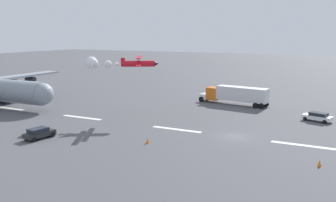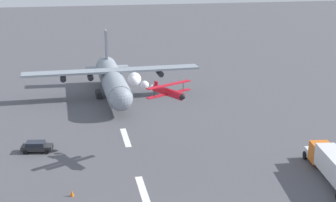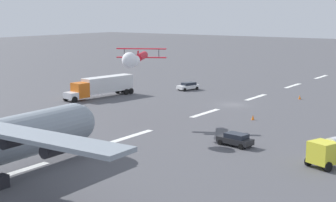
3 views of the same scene
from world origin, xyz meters
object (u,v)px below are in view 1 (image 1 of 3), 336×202
(followme_car_yellow, at_px, (317,117))
(stunt_biplane_red, at_px, (111,63))
(traffic_cone_near, at_px, (320,163))
(traffic_cone_far, at_px, (148,141))
(semi_truck_orange, at_px, (235,94))
(airport_staff_sedan, at_px, (39,133))

(followme_car_yellow, bearing_deg, stunt_biplane_red, 20.84)
(traffic_cone_near, bearing_deg, followme_car_yellow, -84.58)
(traffic_cone_near, relative_size, traffic_cone_far, 1.00)
(stunt_biplane_red, height_order, followme_car_yellow, stunt_biplane_red)
(followme_car_yellow, bearing_deg, traffic_cone_near, 95.42)
(stunt_biplane_red, height_order, semi_truck_orange, stunt_biplane_red)
(stunt_biplane_red, xyz_separation_m, traffic_cone_near, (-34.38, 10.16, -8.99))
(traffic_cone_near, bearing_deg, stunt_biplane_red, -16.47)
(traffic_cone_far, bearing_deg, traffic_cone_near, -177.55)
(followme_car_yellow, xyz_separation_m, airport_staff_sedan, (33.44, 28.05, -0.00))
(semi_truck_orange, distance_m, airport_staff_sedan, 40.17)
(traffic_cone_far, bearing_deg, airport_staff_sedan, 17.98)
(semi_truck_orange, bearing_deg, airport_staff_sedan, 64.87)
(semi_truck_orange, distance_m, traffic_cone_near, 35.93)
(stunt_biplane_red, relative_size, followme_car_yellow, 2.32)
(stunt_biplane_red, bearing_deg, traffic_cone_far, 140.29)
(traffic_cone_near, bearing_deg, semi_truck_orange, -58.93)
(semi_truck_orange, height_order, traffic_cone_near, semi_truck_orange)
(stunt_biplane_red, relative_size, semi_truck_orange, 0.77)
(followme_car_yellow, distance_m, traffic_cone_near, 22.55)
(traffic_cone_near, xyz_separation_m, traffic_cone_far, (21.06, 0.90, 0.00))
(stunt_biplane_red, relative_size, traffic_cone_far, 15.14)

